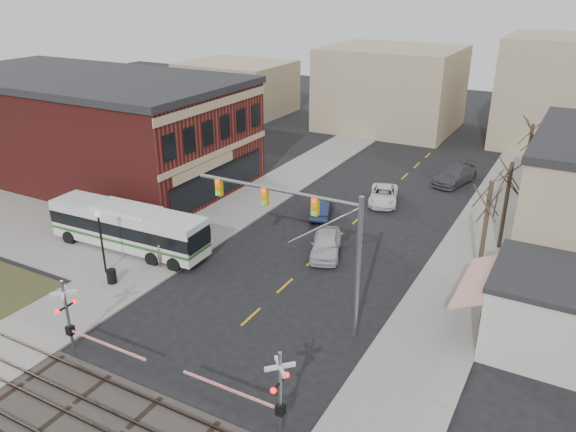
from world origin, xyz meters
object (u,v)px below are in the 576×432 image
object	(u,v)px
car_a	(326,244)
car_d	(455,175)
pedestrian_far	(153,232)
transit_bus	(128,227)
car_c	(384,195)
traffic_signal_mast	(311,228)
trash_bin	(112,276)
car_b	(321,208)
rr_crossing_east	(271,390)
street_lamp	(100,229)
pedestrian_near	(161,255)
rr_crossing_west	(74,318)

from	to	relation	value
car_a	car_d	world-z (taller)	car_a
car_d	pedestrian_far	world-z (taller)	pedestrian_far
transit_bus	car_a	world-z (taller)	transit_bus
car_c	car_a	bearing A→B (deg)	-106.59
traffic_signal_mast	trash_bin	xyz separation A→B (m)	(-12.72, -2.32, -5.17)
transit_bus	car_b	world-z (taller)	transit_bus
rr_crossing_east	street_lamp	size ratio (longest dim) A/B	1.30
rr_crossing_east	car_a	bearing A→B (deg)	107.17
car_a	pedestrian_near	distance (m)	11.21
trash_bin	pedestrian_far	size ratio (longest dim) A/B	0.49
rr_crossing_west	car_a	size ratio (longest dim) A/B	1.16
pedestrian_near	street_lamp	bearing A→B (deg)	154.13
street_lamp	pedestrian_far	size ratio (longest dim) A/B	2.37
rr_crossing_west	car_d	bearing A→B (deg)	72.92
transit_bus	car_a	size ratio (longest dim) A/B	2.52
street_lamp	rr_crossing_east	bearing A→B (deg)	-21.64
rr_crossing_west	car_a	xyz separation A→B (m)	(6.55, 16.09, -1.15)
street_lamp	car_d	xyz separation A→B (m)	(15.67, 28.57, -2.39)
trash_bin	car_d	world-z (taller)	car_d
pedestrian_far	car_b	bearing A→B (deg)	-0.64
car_a	car_d	distance (m)	19.62
rr_crossing_west	street_lamp	world-z (taller)	street_lamp
trash_bin	transit_bus	bearing A→B (deg)	120.37
car_a	car_d	xyz separation A→B (m)	(4.28, 19.15, -0.01)
rr_crossing_east	car_c	xyz separation A→B (m)	(-4.78, 27.14, -1.28)
car_a	pedestrian_far	xyz separation A→B (m)	(-11.56, -4.53, 0.21)
car_a	car_b	world-z (taller)	car_a
trash_bin	rr_crossing_east	bearing A→B (deg)	-20.79
traffic_signal_mast	car_d	world-z (taller)	traffic_signal_mast
transit_bus	pedestrian_far	distance (m)	1.87
transit_bus	pedestrian_near	size ratio (longest dim) A/B	7.43
trash_bin	car_a	size ratio (longest dim) A/B	0.19
rr_crossing_west	street_lamp	size ratio (longest dim) A/B	1.30
car_b	pedestrian_near	xyz separation A→B (m)	(-5.42, -13.10, 0.25)
pedestrian_far	trash_bin	bearing A→B (deg)	-127.59
street_lamp	car_a	size ratio (longest dim) A/B	0.89
traffic_signal_mast	rr_crossing_west	world-z (taller)	traffic_signal_mast
rr_crossing_west	street_lamp	distance (m)	8.33
rr_crossing_east	trash_bin	world-z (taller)	rr_crossing_east
rr_crossing_east	rr_crossing_west	bearing A→B (deg)	-179.02
car_c	pedestrian_far	xyz separation A→B (m)	(-11.69, -15.78, 0.34)
transit_bus	rr_crossing_west	size ratio (longest dim) A/B	2.17
car_b	car_d	distance (m)	15.13
pedestrian_near	car_c	bearing A→B (deg)	-3.21
rr_crossing_west	pedestrian_far	distance (m)	12.63
transit_bus	rr_crossing_east	bearing A→B (deg)	-29.68
car_c	trash_bin	bearing A→B (deg)	-131.24
traffic_signal_mast	street_lamp	xyz separation A→B (m)	(-14.08, -1.53, -2.53)
pedestrian_far	pedestrian_near	bearing A→B (deg)	-94.18
traffic_signal_mast	car_b	distance (m)	15.99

